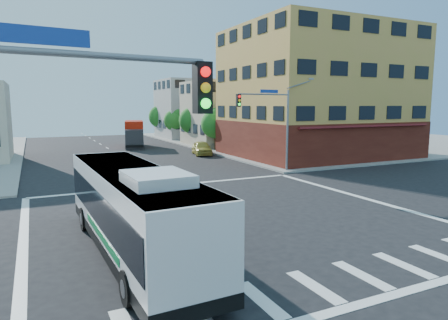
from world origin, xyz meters
name	(u,v)px	position (x,y,z in m)	size (l,w,h in m)	color
ground	(231,219)	(0.00, 0.00, 0.00)	(120.00, 120.00, 0.00)	black
sidewalk_ne	(324,139)	(35.00, 35.00, 0.07)	(50.00, 50.00, 0.15)	gray
corner_building_ne	(317,104)	(19.99, 18.48, 5.89)	(18.10, 15.44, 14.00)	#C38F46
building_east_near	(231,113)	(16.98, 33.98, 4.51)	(12.06, 10.06, 9.00)	#BCAC90
building_east_far	(195,109)	(16.98, 47.98, 5.01)	(12.06, 10.06, 10.00)	#9D9D98
signal_mast_ne	(272,114)	(9.08, 10.62, 4.98)	(7.91, 1.13, 8.07)	gray
signal_mast_sw	(18,156)	(-9.08, -10.64, 4.98)	(7.91, 1.01, 8.07)	gray
street_tree_a	(216,122)	(11.90, 27.92, 3.59)	(3.60, 3.60, 5.53)	#3D2516
street_tree_b	(193,119)	(11.90, 35.92, 3.75)	(3.80, 3.80, 5.79)	#3D2516
street_tree_c	(175,119)	(11.90, 43.92, 3.46)	(3.40, 3.40, 5.29)	#3D2516
street_tree_d	(161,115)	(11.90, 51.92, 3.88)	(4.00, 4.00, 6.03)	#3D2516
transit_bus	(133,209)	(-5.55, -2.64, 1.80)	(3.14, 12.53, 3.68)	black
box_truck	(134,135)	(3.56, 36.54, 1.72)	(3.97, 8.20, 3.55)	#26272B
parked_car	(202,148)	(8.66, 24.86, 0.80)	(1.89, 4.69, 1.60)	#B3A641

